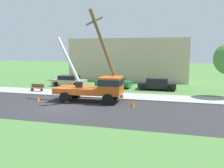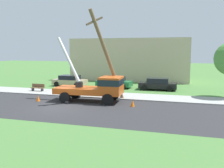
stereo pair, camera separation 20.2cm
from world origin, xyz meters
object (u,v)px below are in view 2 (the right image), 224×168
Objects in this scene: parked_sedan_tan at (70,81)px; park_bench at (38,88)px; traffic_cone_curbside at (111,97)px; traffic_cone_behind at (38,98)px; parked_sedan_green at (114,82)px; parked_sedan_black at (158,84)px; leaning_utility_pole at (107,55)px; traffic_cone_ahead at (133,103)px; utility_truck at (98,87)px.

parked_sedan_tan is 5.33m from park_bench.
park_bench is (-9.25, 1.98, 0.18)m from traffic_cone_curbside.
parked_sedan_tan is at bearing 98.38° from traffic_cone_behind.
park_bench reaches higher than traffic_cone_behind.
parked_sedan_green is 1.02× the size of parked_sedan_black.
parked_sedan_black is at bearing 62.52° from traffic_cone_curbside.
traffic_cone_curbside is at bearing 80.50° from leaning_utility_pole.
traffic_cone_curbside is (-2.63, 2.33, 0.00)m from traffic_cone_ahead.
traffic_cone_ahead is 1.00× the size of traffic_cone_behind.
leaning_utility_pole reaches higher than parked_sedan_green.
utility_truck is at bearing 163.82° from traffic_cone_ahead.
traffic_cone_curbside is 9.46m from park_bench.
parked_sedan_black reaches higher than traffic_cone_ahead.
parked_sedan_tan is 1.01× the size of parked_sedan_black.
leaning_utility_pole is 14.92× the size of traffic_cone_curbside.
traffic_cone_curbside is 10.48m from parked_sedan_tan.
parked_sedan_black is at bearing -2.76° from parked_sedan_green.
utility_truck is 9.06m from park_bench.
traffic_cone_ahead is (3.49, -1.01, -1.13)m from utility_truck.
park_bench reaches higher than traffic_cone_curbside.
parked_sedan_tan is 0.99× the size of parked_sedan_green.
parked_sedan_tan and parked_sedan_black have the same top height.
traffic_cone_behind and traffic_cone_curbside have the same top height.
leaning_utility_pole reaches higher than traffic_cone_ahead.
parked_sedan_black reaches higher than park_bench.
parked_sedan_tan and parked_sedan_green have the same top height.
utility_truck is 10.86m from parked_sedan_tan.
leaning_utility_pole reaches higher than utility_truck.
parked_sedan_green is (5.96, 0.30, 0.00)m from parked_sedan_tan.
traffic_cone_ahead is 12.64m from park_bench.
park_bench is (-1.54, -5.10, -0.25)m from parked_sedan_tan.
park_bench is (-12.95, -5.14, -0.25)m from parked_sedan_black.
park_bench is (-9.12, 2.76, -3.80)m from leaning_utility_pole.
traffic_cone_ahead is 0.13× the size of parked_sedan_tan.
traffic_cone_curbside is (0.13, 0.78, -3.98)m from leaning_utility_pole.
traffic_cone_behind is at bearing -81.62° from parked_sedan_tan.
parked_sedan_green is at bearing 65.73° from traffic_cone_behind.
traffic_cone_curbside is at bearing 22.89° from traffic_cone_behind.
parked_sedan_tan reaches higher than park_bench.
leaning_utility_pole is at bearing -78.75° from parked_sedan_green.
traffic_cone_behind is 0.35× the size of park_bench.
park_bench is (-8.39, 3.30, -0.95)m from utility_truck.
parked_sedan_tan is (-7.58, 7.86, -3.55)m from leaning_utility_pole.
traffic_cone_behind is 9.84m from parked_sedan_tan.
parked_sedan_tan is 5.96m from parked_sedan_green.
parked_sedan_black is at bearing 61.61° from utility_truck.
parked_sedan_black is (3.70, 7.12, 0.43)m from traffic_cone_curbside.
parked_sedan_green is at bearing 95.87° from utility_truck.
parked_sedan_tan is 2.80× the size of park_bench.
parked_sedan_green is at bearing 101.25° from leaning_utility_pole.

